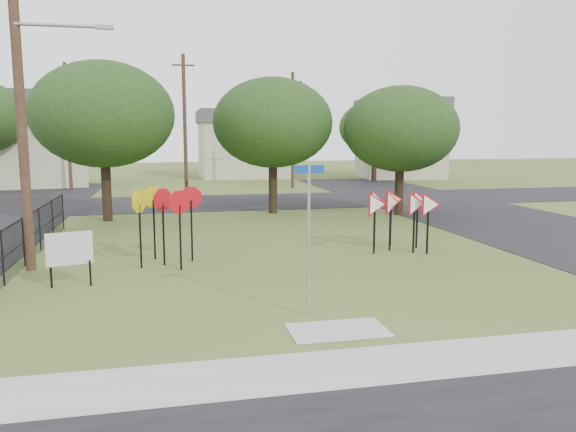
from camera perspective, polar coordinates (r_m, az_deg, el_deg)
The scene contains 22 objects.
ground at distance 13.92m, azimuth 2.11°, elevation -8.30°, with size 140.00×140.00×0.00m, color #415821.
sidewalk at distance 10.15m, azimuth 8.27°, elevation -14.80°, with size 30.00×1.60×0.02m, color #9B9C94.
planting_strip at distance 9.14m, azimuth 11.05°, elevation -17.60°, with size 30.00×0.80×0.02m, color #415821.
street_right at distance 27.87m, azimuth 21.19°, elevation -0.45°, with size 8.00×50.00×0.02m, color black.
street_far at distance 33.32m, azimuth -6.54°, elevation 1.40°, with size 60.00×8.00×0.02m, color black.
curb_pad at distance 11.73m, azimuth 5.11°, elevation -11.50°, with size 2.00×1.20×0.02m, color #9B9C94.
street_name_sign at distance 12.15m, azimuth 2.12°, elevation -1.61°, with size 0.68×0.10×3.32m.
stop_sign_cluster at distance 17.45m, azimuth -12.36°, elevation 0.86°, with size 2.11×1.91×2.39m.
yield_sign_cluster at distance 19.58m, azimuth 11.19°, elevation 1.09°, with size 2.68×1.72×2.13m.
info_board at distance 15.73m, azimuth -21.31°, elevation -3.29°, with size 1.13×0.37×1.46m.
utility_pole_main at distance 17.88m, azimuth -25.44°, elevation 11.47°, with size 3.55×0.33×10.00m.
far_pole_a at distance 36.94m, azimuth -10.44°, elevation 9.13°, with size 1.40×0.24×9.00m.
far_pole_b at distance 41.97m, azimuth 0.47°, elevation 8.80°, with size 1.40×0.24×8.50m.
far_pole_c at distance 43.43m, azimuth -21.46°, elevation 8.55°, with size 1.40×0.24×9.00m.
fence_run at distance 19.88m, azimuth -24.55°, elevation -1.70°, with size 0.05×11.55×1.50m.
house_left at distance 48.11m, azimuth -25.41°, elevation 7.11°, with size 10.58×8.88×7.20m.
house_mid at distance 53.43m, azimuth -4.54°, elevation 7.38°, with size 8.40×8.40×6.20m.
house_right at distance 53.38m, azimuth 11.28°, elevation 7.79°, with size 8.30×8.30×7.20m.
tree_near_left at distance 27.06m, azimuth -18.28°, elevation 9.75°, with size 6.40×6.40×7.27m.
tree_near_mid at distance 28.43m, azimuth -1.57°, elevation 9.43°, with size 6.00×6.00×6.80m.
tree_near_right at distance 28.30m, azimuth 11.39°, elevation 8.64°, with size 5.60×5.60×6.33m.
tree_far_right at distance 48.16m, azimuth 8.82°, elevation 8.87°, with size 6.00×6.00×6.80m.
Camera 1 is at (-3.36, -12.91, 3.98)m, focal length 35.00 mm.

